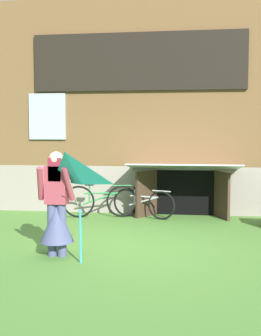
# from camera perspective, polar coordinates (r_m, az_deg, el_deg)

# --- Properties ---
(ground_plane) EXTENTS (60.00, 60.00, 0.00)m
(ground_plane) POSITION_cam_1_polar(r_m,az_deg,el_deg) (7.29, -1.63, -10.55)
(ground_plane) COLOR #4C7F33
(log_house) EXTENTS (7.42, 6.30, 5.08)m
(log_house) POSITION_cam_1_polar(r_m,az_deg,el_deg) (12.60, 2.38, 7.55)
(log_house) COLOR gray
(log_house) RESTS_ON ground_plane
(person) EXTENTS (0.61, 0.52, 1.64)m
(person) POSITION_cam_1_polar(r_m,az_deg,el_deg) (6.70, -9.92, -5.92)
(person) COLOR #474C75
(person) RESTS_ON ground_plane
(kite) EXTENTS (0.89, 0.83, 1.58)m
(kite) POSITION_cam_1_polar(r_m,az_deg,el_deg) (6.09, -8.81, -1.24)
(kite) COLOR #2DB2CC
(kite) RESTS_ON ground_plane
(bicycle_silver) EXTENTS (1.45, 0.52, 0.69)m
(bicycle_silver) POSITION_cam_1_polar(r_m,az_deg,el_deg) (9.61, 1.73, -4.75)
(bicycle_silver) COLOR black
(bicycle_silver) RESTS_ON ground_plane
(bicycle_green) EXTENTS (1.70, 0.38, 0.78)m
(bicycle_green) POSITION_cam_1_polar(r_m,az_deg,el_deg) (9.70, -4.09, -4.42)
(bicycle_green) COLOR black
(bicycle_green) RESTS_ON ground_plane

